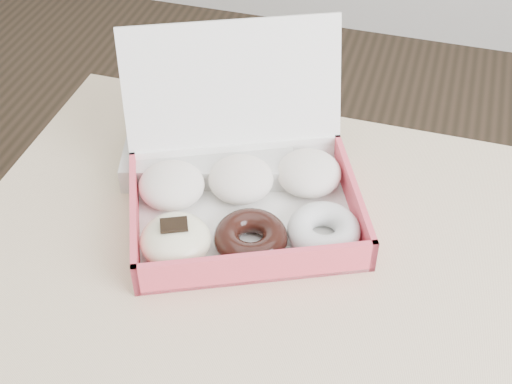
# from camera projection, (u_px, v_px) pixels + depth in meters

# --- Properties ---
(table) EXTENTS (1.20, 0.80, 0.75)m
(table) POSITION_uv_depth(u_px,v_px,m) (399.00, 377.00, 0.87)
(table) COLOR tan
(table) RESTS_ON ground
(donut_box) EXTENTS (0.39, 0.37, 0.22)m
(donut_box) POSITION_uv_depth(u_px,v_px,m) (242.00, 194.00, 0.95)
(donut_box) COLOR white
(donut_box) RESTS_ON table
(newspapers) EXTENTS (0.29, 0.25, 0.04)m
(newspapers) POSITION_uv_depth(u_px,v_px,m) (211.00, 141.00, 1.06)
(newspapers) COLOR silver
(newspapers) RESTS_ON table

